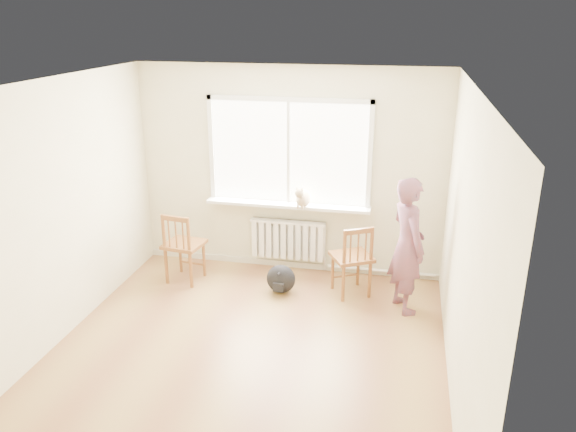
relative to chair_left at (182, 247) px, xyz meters
The scene contains 13 objects.
floor 2.02m from the chair_left, 50.86° to the right, with size 4.50×4.50×0.00m, color olive.
ceiling 2.97m from the chair_left, 50.86° to the right, with size 4.50×4.50×0.00m, color white.
back_wall 1.68m from the chair_left, 30.24° to the left, with size 4.00×0.01×2.70m, color beige.
window 1.86m from the chair_left, 29.37° to the left, with size 2.12×0.05×1.42m.
windowsill 1.46m from the chair_left, 26.30° to the left, with size 2.15×0.22×0.04m, color white.
radiator 1.39m from the chair_left, 26.98° to the left, with size 1.00×0.12×0.55m.
heating_pipe 2.61m from the chair_left, 14.92° to the left, with size 0.04×0.04×1.40m, color silver.
baseboard 1.49m from the chair_left, 29.72° to the left, with size 4.00×0.03×0.08m, color beige.
chair_left is the anchor object (origin of this frame).
chair_right 2.17m from the chair_left, ahead, with size 0.61×0.60×0.92m.
person 2.81m from the chair_left, ahead, with size 0.58×0.38×1.60m, color #C34164.
cat 1.66m from the chair_left, 19.83° to the left, with size 0.24×0.45×0.30m.
backpack 1.33m from the chair_left, ahead, with size 0.36×0.27×0.36m, color black.
Camera 1 is at (1.44, -4.62, 3.29)m, focal length 35.00 mm.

